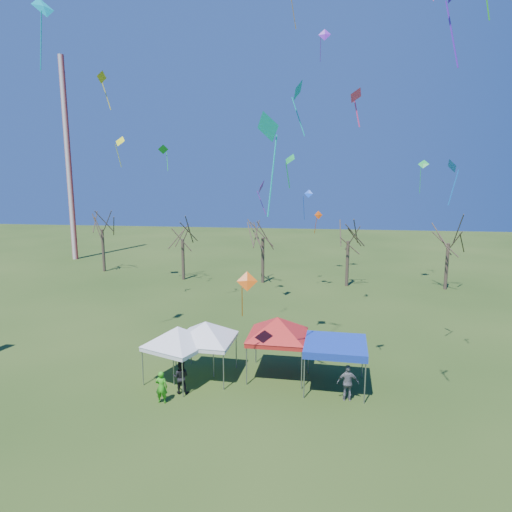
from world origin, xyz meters
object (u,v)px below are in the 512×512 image
Objects in this scene: tree_0 at (101,214)px; tent_blue at (335,346)px; tent_red at (278,321)px; person_dark at (181,377)px; tent_white_west at (178,330)px; person_green at (161,387)px; radio_mast at (68,161)px; tree_3 at (349,225)px; tree_4 at (450,227)px; tree_1 at (182,225)px; tent_white_mid at (205,325)px; tree_2 at (263,221)px; person_grey at (348,383)px.

tree_0 is 2.54× the size of tent_blue.
tent_blue is at bearing -19.39° from tent_red.
tent_white_west is at bearing -71.68° from person_dark.
person_dark is (0.64, 1.10, 0.05)m from person_green.
radio_mast is 11.45m from tree_0.
tent_red is at bearing -48.12° from tree_0.
tree_3 is 4.87× the size of person_green.
radio_mast is 6.70× the size of tent_white_west.
tree_4 is 1.80× the size of tent_red.
tent_white_mid is at bearing -70.57° from tree_1.
tree_0 reaches higher than tree_2.
tree_4 is (9.32, -0.04, -0.02)m from tree_3.
tree_3 reaches higher than tree_4.
person_grey is at bearing -46.33° from tree_0.
person_grey is (-1.41, -23.33, -5.17)m from tree_3.
tent_white_west is at bearing -9.30° from person_grey.
tent_white_west is (-10.28, -22.38, -3.21)m from tree_3.
person_dark is (24.25, -33.62, -11.64)m from radio_mast.
person_dark is at bearing -168.20° from tent_blue.
radio_mast reaches higher than tree_0.
radio_mast is at bearing -48.71° from person_grey.
tent_red is 2.41× the size of person_grey.
tree_1 is 24.67m from tent_red.
radio_mast is 15.40× the size of person_green.
tent_blue is (3.09, -1.09, -0.85)m from tent_red.
tent_blue is 1.82× the size of person_grey.
tree_0 is at bearing 174.66° from tree_4.
tree_0 is at bearing 164.82° from tree_1.
tree_3 is at bearing 67.48° from tent_white_mid.
tree_4 reaches higher than tree_1.
tree_0 is at bearing 122.85° from tent_white_west.
tree_3 is 9.32m from tree_4.
tree_1 is at bearing 123.15° from tent_blue.
person_green is (6.37, -25.37, -4.98)m from tree_1.
tent_white_mid is 7.00m from tent_blue.
tree_2 is 25.77m from person_green.
radio_mast reaches higher than tent_red.
tent_white_mid is (-0.56, -21.94, -3.35)m from tree_2.
tree_3 reaches higher than person_grey.
tree_1 is 4.36× the size of person_dark.
radio_mast reaches higher than tree_4.
radio_mast is 14.46× the size of person_dark.
radio_mast is 5.70× the size of tent_red.
tree_3 is 1.92× the size of tent_white_mid.
person_grey is (15.38, -23.94, -4.88)m from tree_1.
person_dark is at bearing -69.15° from tent_white_west.
tent_red is at bearing -61.51° from tree_1.
tree_3 is (34.03, -9.96, -6.42)m from radio_mast.
person_dark is (-1.39, -24.00, -5.43)m from tree_2.
tree_2 is at bearing -76.69° from person_grey.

